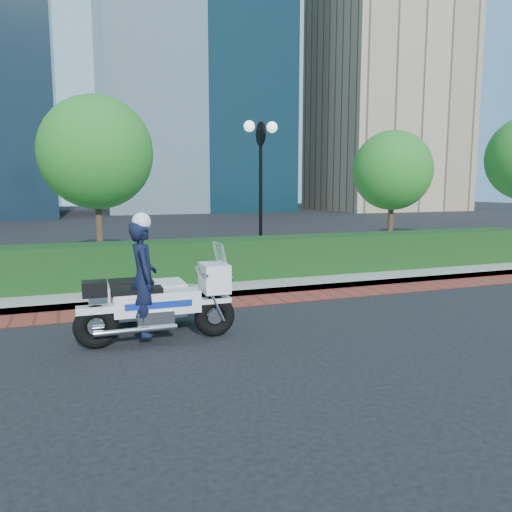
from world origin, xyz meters
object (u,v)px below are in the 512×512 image
object	(u,v)px
police_motorcycle	(147,294)
lamppost	(261,170)
tree_c	(392,171)
tree_b	(96,153)

from	to	relation	value
police_motorcycle	lamppost	bearing A→B (deg)	53.78
lamppost	police_motorcycle	size ratio (longest dim) A/B	1.63
lamppost	tree_c	bearing A→B (deg)	13.30
lamppost	police_motorcycle	xyz separation A→B (m)	(-4.15, -5.56, -2.24)
lamppost	police_motorcycle	bearing A→B (deg)	-126.74
tree_b	tree_c	world-z (taller)	tree_b
lamppost	tree_b	bearing A→B (deg)	163.89
lamppost	tree_b	size ratio (longest dim) A/B	0.86
lamppost	tree_c	world-z (taller)	tree_c
lamppost	police_motorcycle	distance (m)	7.29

